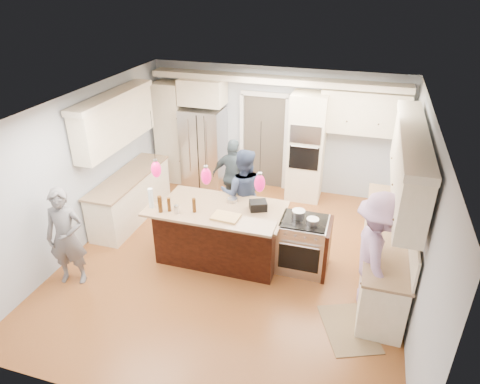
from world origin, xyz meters
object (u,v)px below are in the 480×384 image
(kitchen_island, at_px, (221,232))
(person_bar_end, at_px, (66,237))
(island_range, at_px, (304,244))
(person_far_left, at_px, (243,194))
(refrigerator, at_px, (204,148))

(kitchen_island, xyz_separation_m, person_bar_end, (-2.05, -1.32, 0.33))
(island_range, distance_m, person_far_left, 1.49)
(refrigerator, bearing_deg, island_range, -42.59)
(island_range, bearing_deg, person_bar_end, -158.03)
(kitchen_island, height_order, island_range, kitchen_island)
(kitchen_island, bearing_deg, person_bar_end, -147.25)
(island_range, xyz_separation_m, person_bar_end, (-3.46, -1.40, 0.36))
(person_bar_end, bearing_deg, refrigerator, 63.77)
(kitchen_island, bearing_deg, island_range, 3.10)
(refrigerator, relative_size, person_far_left, 1.05)
(refrigerator, xyz_separation_m, person_bar_end, (-0.75, -3.89, -0.08))
(refrigerator, distance_m, person_bar_end, 3.96)
(person_far_left, bearing_deg, island_range, 138.21)
(refrigerator, height_order, island_range, refrigerator)
(person_bar_end, bearing_deg, person_far_left, 28.25)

